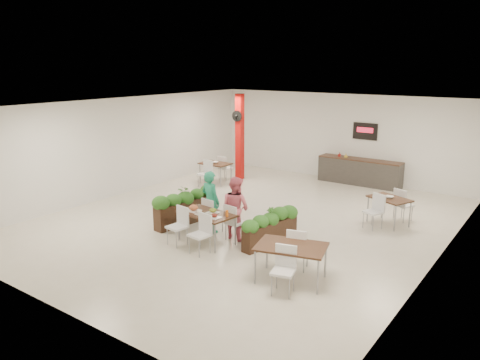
# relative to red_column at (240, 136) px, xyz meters

# --- Properties ---
(ground) EXTENTS (12.00, 12.00, 0.00)m
(ground) POSITION_rel_red_column_xyz_m (3.00, -3.79, -1.64)
(ground) COLOR beige
(ground) RESTS_ON ground
(room_shell) EXTENTS (10.10, 12.10, 3.22)m
(room_shell) POSITION_rel_red_column_xyz_m (3.00, -3.79, 0.36)
(room_shell) COLOR white
(room_shell) RESTS_ON ground
(red_column) EXTENTS (0.40, 0.41, 3.20)m
(red_column) POSITION_rel_red_column_xyz_m (0.00, 0.00, 0.00)
(red_column) COLOR #B20E0B
(red_column) RESTS_ON ground
(service_counter) EXTENTS (3.00, 0.64, 2.20)m
(service_counter) POSITION_rel_red_column_xyz_m (4.00, 1.86, -1.15)
(service_counter) COLOR #302D2A
(service_counter) RESTS_ON ground
(main_table) EXTENTS (1.49, 1.76, 0.92)m
(main_table) POSITION_rel_red_column_xyz_m (3.12, -5.74, -1.01)
(main_table) COLOR #321F10
(main_table) RESTS_ON ground
(diner_man) EXTENTS (0.63, 0.46, 1.62)m
(diner_man) POSITION_rel_red_column_xyz_m (2.73, -5.09, -0.83)
(diner_man) COLOR #23996F
(diner_man) RESTS_ON ground
(diner_woman) EXTENTS (0.84, 0.69, 1.58)m
(diner_woman) POSITION_rel_red_column_xyz_m (3.53, -5.09, -0.85)
(diner_woman) COLOR #E9677E
(diner_woman) RESTS_ON ground
(planter_left) EXTENTS (0.62, 2.03, 1.07)m
(planter_left) POSITION_rel_red_column_xyz_m (1.77, -4.99, -1.12)
(planter_left) COLOR black
(planter_left) RESTS_ON ground
(planter_right) EXTENTS (0.63, 1.78, 0.93)m
(planter_right) POSITION_rel_red_column_xyz_m (4.46, -4.95, -1.16)
(planter_right) COLOR black
(planter_right) RESTS_ON ground
(side_table_a) EXTENTS (1.09, 1.62, 0.92)m
(side_table_a) POSITION_rel_red_column_xyz_m (-0.35, -1.03, -1.02)
(side_table_a) COLOR #321F10
(side_table_a) RESTS_ON ground
(side_table_b) EXTENTS (1.25, 1.66, 0.92)m
(side_table_b) POSITION_rel_red_column_xyz_m (6.30, -1.86, -1.02)
(side_table_b) COLOR #321F10
(side_table_b) RESTS_ON ground
(side_table_c) EXTENTS (1.56, 1.67, 0.92)m
(side_table_c) POSITION_rel_red_column_xyz_m (5.83, -6.37, -1.00)
(side_table_c) COLOR #321F10
(side_table_c) RESTS_ON ground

